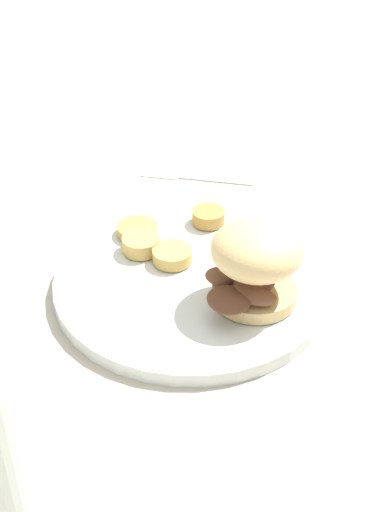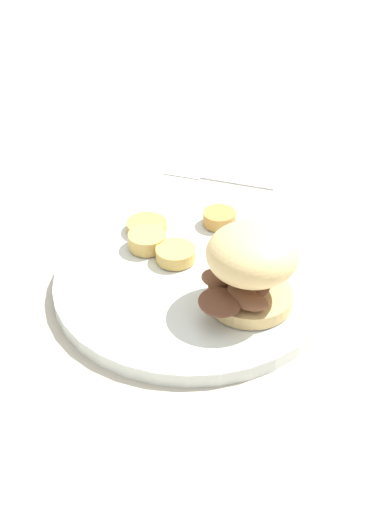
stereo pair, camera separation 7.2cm
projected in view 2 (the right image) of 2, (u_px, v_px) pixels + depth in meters
The scene contains 8 objects.
ground_plane at pixel (192, 288), 0.75m from camera, with size 4.00×4.00×0.00m, color #B2A899.
dinner_plate at pixel (192, 281), 0.74m from camera, with size 0.29×0.29×0.02m.
sandwich at pixel (250, 267), 0.68m from camera, with size 0.11×0.09×0.08m.
potato_round_0 at pixel (219, 218), 0.82m from camera, with size 0.04×0.04×0.02m, color #BC8942.
potato_round_1 at pixel (147, 241), 0.78m from camera, with size 0.04×0.04×0.02m, color tan.
potato_round_2 at pixel (147, 226), 0.81m from camera, with size 0.05×0.05×0.01m, color tan.
potato_round_3 at pixel (176, 254), 0.76m from camera, with size 0.04×0.04×0.01m, color tan.
fork at pixel (217, 177), 0.94m from camera, with size 0.09×0.14×0.00m.
Camera 2 is at (-0.40, -0.43, 0.46)m, focal length 50.00 mm.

